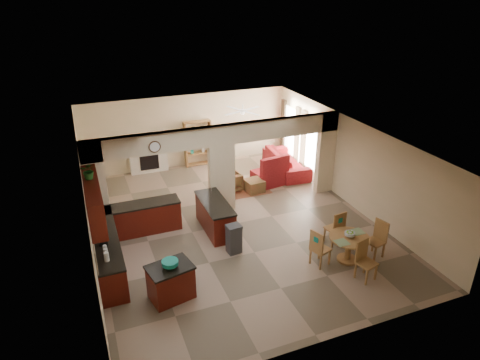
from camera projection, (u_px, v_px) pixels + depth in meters
name	position (u px, v px, depth m)	size (l,w,h in m)	color
floor	(233.00, 224.00, 12.85)	(10.00, 10.00, 0.00)	gray
ceiling	(233.00, 136.00, 11.68)	(10.00, 10.00, 0.00)	white
wall_back	(187.00, 131.00, 16.48)	(8.00, 8.00, 0.00)	beige
wall_front	(327.00, 287.00, 8.04)	(8.00, 8.00, 0.00)	beige
wall_left	(87.00, 206.00, 10.93)	(10.00, 10.00, 0.00)	beige
wall_right	(350.00, 162.00, 13.60)	(10.00, 10.00, 0.00)	beige
partition_left_pier	(96.00, 188.00, 11.88)	(0.60, 0.25, 2.80)	beige
partition_center_pier	(222.00, 178.00, 13.23)	(0.80, 0.25, 2.20)	beige
partition_right_pier	(325.00, 153.00, 14.34)	(0.60, 0.25, 2.80)	beige
partition_header	(221.00, 135.00, 12.65)	(8.00, 0.25, 0.60)	beige
kitchen_counter	(122.00, 236.00, 11.36)	(2.52, 3.29, 1.48)	#490C08
upper_cabinets	(94.00, 200.00, 10.10)	(0.35, 2.40, 0.90)	#490C08
peninsula	(215.00, 216.00, 12.37)	(0.70, 1.85, 0.91)	#490C08
wall_clock	(155.00, 147.00, 11.87)	(0.34, 0.34, 0.03)	#4E2F1A
rug	(244.00, 189.00, 15.02)	(1.60, 1.30, 0.01)	brown
fireplace	(148.00, 157.00, 16.14)	(1.60, 0.35, 1.20)	beige
shelving_unit	(198.00, 143.00, 16.66)	(1.00, 0.32, 1.80)	brown
window_a	(312.00, 145.00, 15.61)	(0.02, 0.90, 1.90)	white
window_b	(291.00, 131.00, 17.05)	(0.02, 0.90, 1.90)	white
glazed_door	(301.00, 142.00, 16.39)	(0.02, 0.70, 2.10)	white
drape_a_left	(320.00, 151.00, 15.09)	(0.10, 0.28, 2.30)	#461C1C
drape_a_right	(303.00, 140.00, 16.10)	(0.10, 0.28, 2.30)	#461C1C
drape_b_left	(297.00, 136.00, 16.53)	(0.10, 0.28, 2.30)	#461C1C
drape_b_right	(283.00, 127.00, 17.54)	(0.10, 0.28, 2.30)	#461C1C
ceiling_fan	(243.00, 111.00, 14.81)	(1.00, 1.00, 0.10)	white
kitchen_island	(171.00, 282.00, 9.69)	(1.11, 0.89, 0.86)	#490C08
teal_bowl	(170.00, 264.00, 9.45)	(0.37, 0.37, 0.17)	#138574
trash_can	(234.00, 240.00, 11.37)	(0.36, 0.30, 0.76)	#323235
dining_table	(349.00, 245.00, 10.98)	(1.04, 1.04, 0.71)	brown
fruit_bowl	(350.00, 234.00, 10.87)	(0.27, 0.27, 0.14)	#65A423
sofa	(286.00, 161.00, 16.33)	(1.02, 2.61, 0.76)	maroon
chaise	(270.00, 177.00, 15.40)	(1.13, 0.93, 0.45)	maroon
armchair	(230.00, 182.00, 14.79)	(0.70, 0.72, 0.66)	maroon
ottoman	(254.00, 186.00, 14.77)	(0.59, 0.59, 0.43)	maroon
plant	(89.00, 171.00, 10.05)	(0.37, 0.32, 0.41)	#165519
chair_north	(336.00, 227.00, 11.63)	(0.47, 0.47, 1.02)	brown
chair_east	(378.00, 237.00, 11.15)	(0.51, 0.51, 1.02)	brown
chair_south	(364.00, 258.00, 10.31)	(0.51, 0.51, 1.02)	brown
chair_west	(319.00, 247.00, 10.75)	(0.53, 0.53, 1.02)	brown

